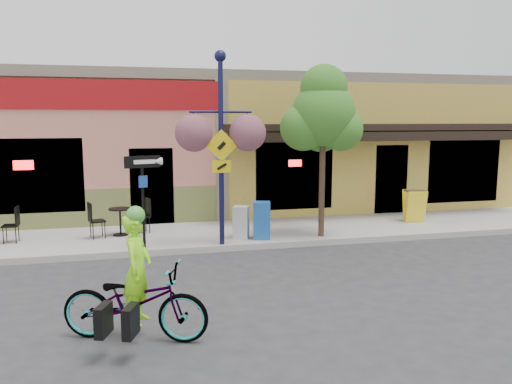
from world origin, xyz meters
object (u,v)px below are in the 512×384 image
(cyclist_rider, at_px, (138,286))
(street_tree, at_px, (323,151))
(newspaper_box_blue, at_px, (262,220))
(newspaper_box_grey, at_px, (241,222))
(building, at_px, (230,142))
(one_way_sign, at_px, (143,203))
(bicycle, at_px, (135,302))
(lamp_post, at_px, (221,150))

(cyclist_rider, relative_size, street_tree, 0.36)
(newspaper_box_blue, xyz_separation_m, newspaper_box_grey, (-0.48, 0.22, -0.07))
(building, relative_size, one_way_sign, 8.51)
(bicycle, relative_size, one_way_sign, 0.98)
(lamp_post, relative_size, newspaper_box_grey, 5.65)
(one_way_sign, distance_m, newspaper_box_blue, 2.93)
(building, relative_size, street_tree, 4.20)
(bicycle, distance_m, lamp_post, 5.28)
(street_tree, bearing_deg, newspaper_box_blue, 177.42)
(lamp_post, relative_size, street_tree, 1.04)
(street_tree, bearing_deg, newspaper_box_grey, 171.79)
(newspaper_box_blue, height_order, newspaper_box_grey, newspaper_box_blue)
(building, relative_size, cyclist_rider, 11.66)
(bicycle, height_order, newspaper_box_grey, bicycle)
(cyclist_rider, bearing_deg, one_way_sign, 17.95)
(building, height_order, lamp_post, lamp_post)
(one_way_sign, bearing_deg, lamp_post, -14.66)
(lamp_post, bearing_deg, one_way_sign, -175.98)
(street_tree, bearing_deg, building, 99.54)
(cyclist_rider, distance_m, lamp_post, 5.19)
(lamp_post, height_order, newspaper_box_grey, lamp_post)
(building, bearing_deg, cyclist_rider, -106.82)
(newspaper_box_grey, bearing_deg, cyclist_rider, -94.06)
(newspaper_box_grey, bearing_deg, street_tree, 14.30)
(cyclist_rider, distance_m, newspaper_box_blue, 5.70)
(bicycle, bearing_deg, lamp_post, -4.01)
(newspaper_box_grey, bearing_deg, lamp_post, -114.49)
(lamp_post, distance_m, street_tree, 2.61)
(bicycle, bearing_deg, building, 2.84)
(building, relative_size, lamp_post, 4.04)
(lamp_post, relative_size, newspaper_box_blue, 4.84)
(bicycle, bearing_deg, newspaper_box_blue, -12.38)
(newspaper_box_blue, relative_size, newspaper_box_grey, 1.17)
(cyclist_rider, xyz_separation_m, newspaper_box_blue, (3.01, 4.84, -0.17))
(newspaper_box_blue, distance_m, street_tree, 2.30)
(bicycle, distance_m, one_way_sign, 4.58)
(bicycle, bearing_deg, newspaper_box_grey, -7.13)
(bicycle, height_order, cyclist_rider, cyclist_rider)
(one_way_sign, distance_m, newspaper_box_grey, 2.53)
(lamp_post, distance_m, one_way_sign, 2.15)
(cyclist_rider, bearing_deg, newspaper_box_blue, -11.96)
(street_tree, bearing_deg, lamp_post, -174.59)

